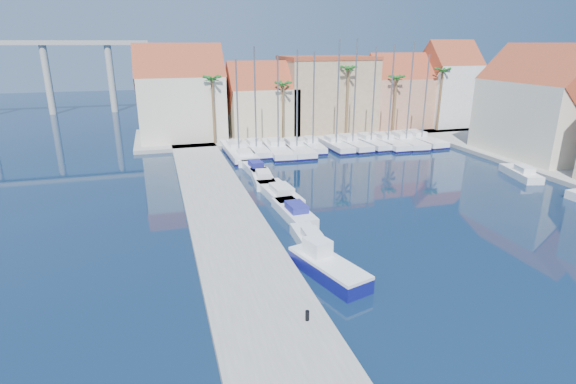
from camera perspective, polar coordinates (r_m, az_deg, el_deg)
The scene contains 36 objects.
ground at distance 28.53m, azimuth 15.10°, elevation -11.62°, with size 260.00×260.00×0.00m, color black.
quay_west at distance 37.21m, azimuth -7.98°, elevation -3.42°, with size 6.00×77.00×0.50m, color gray.
shore_north at distance 74.02m, azimuth 2.62°, elevation 7.71°, with size 54.00×16.00×0.50m, color gray.
bollard at distance 23.74m, azimuth 2.47°, elevation -15.41°, with size 0.22×0.22×0.55m, color black.
fishing_boat at distance 28.61m, azimuth 4.97°, elevation -9.30°, with size 3.68×6.39×2.12m.
motorboat_west_0 at distance 32.53m, azimuth 2.79°, elevation -6.06°, with size 1.84×5.19×1.40m.
motorboat_west_1 at distance 37.76m, azimuth 0.79°, elevation -2.49°, with size 2.36×6.32×1.40m.
motorboat_west_2 at distance 42.44m, azimuth -1.10°, elevation -0.09°, with size 2.89×7.62×1.40m.
motorboat_west_3 at distance 47.16m, azimuth -3.23°, elevation 1.79°, with size 2.59×6.42×1.40m.
motorboat_west_4 at distance 51.19m, azimuth -4.25°, elevation 3.11°, with size 2.27×6.02×1.40m.
motorboat_west_5 at distance 56.54m, azimuth -5.61°, elevation 4.55°, with size 2.63×7.50×1.40m.
motorboat_west_6 at distance 60.76m, azimuth -6.00°, elevation 5.51°, with size 2.33×6.47×1.40m.
motorboat_east_1 at distance 55.15m, azimuth 27.50°, elevation 2.16°, with size 3.21×6.19×1.40m.
sailboat_0 at distance 59.22m, azimuth -6.37°, elevation 5.21°, with size 3.21×11.65×12.08m.
sailboat_1 at distance 60.30m, azimuth -4.15°, elevation 5.57°, with size 2.38×8.95×13.59m.
sailboat_2 at distance 60.10m, azimuth -1.36°, elevation 5.53°, with size 3.52×10.89×12.56m.
sailboat_3 at distance 60.48m, azimuth 0.96°, elevation 5.63°, with size 2.76×10.32×13.26m.
sailboat_4 at distance 62.12m, azimuth 3.06°, elevation 5.99°, with size 2.71×8.21×12.91m.
sailboat_5 at distance 62.82m, azimuth 5.95°, elevation 6.07°, with size 2.59×8.78×14.49m.
sailboat_6 at distance 63.98m, azimuth 7.98°, elevation 6.20°, with size 3.03×9.29×14.54m.
sailboat_7 at distance 65.25m, azimuth 10.27°, elevation 6.31°, with size 2.89×9.14×13.51m.
sailboat_8 at distance 65.98m, azimuth 12.31°, elevation 6.29°, with size 2.86×10.24×13.79m.
sailboat_9 at distance 67.28m, azimuth 14.52°, elevation 6.36°, with size 3.29×10.46×14.18m.
sailboat_10 at distance 69.14m, azimuth 16.30°, elevation 6.50°, with size 3.21×10.61×12.49m.
building_0 at distance 68.28m, azimuth -13.45°, elevation 11.66°, with size 12.30×9.00×13.50m.
building_1 at distance 70.10m, azimuth -3.37°, elevation 11.27°, with size 10.30×8.00×11.00m.
building_2 at distance 74.17m, azimuth 4.94°, elevation 12.38°, with size 14.20×10.20×11.50m.
building_3 at distance 78.45m, azimuth 13.59°, elevation 11.98°, with size 10.30×8.00×12.00m.
building_4 at distance 82.35m, azimuth 19.58°, elevation 12.51°, with size 8.30×8.00×14.00m.
building_6 at distance 64.39m, azimuth 29.44°, elevation 9.44°, with size 9.00×14.30×13.50m.
palm_0 at distance 63.43m, azimuth -9.63°, elevation 13.74°, with size 2.60×2.60×10.15m.
palm_1 at distance 65.47m, azimuth -0.64°, elevation 13.30°, with size 2.60×2.60×9.15m.
palm_2 at distance 68.72m, azimuth 7.69°, elevation 14.96°, with size 2.60×2.60×11.15m.
palm_3 at distance 72.40m, azimuth 13.61°, elevation 13.67°, with size 2.60×2.60×9.65m.
palm_4 at distance 76.60m, azimuth 19.04°, elevation 14.14°, with size 2.60×2.60×10.65m.
viaduct at distance 105.92m, azimuth -31.22°, elevation 13.85°, with size 48.00×2.20×14.45m.
Camera 1 is at (-13.68, -20.77, 13.98)m, focal length 28.00 mm.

